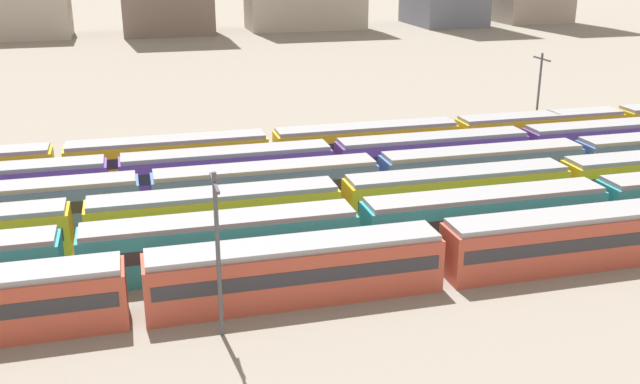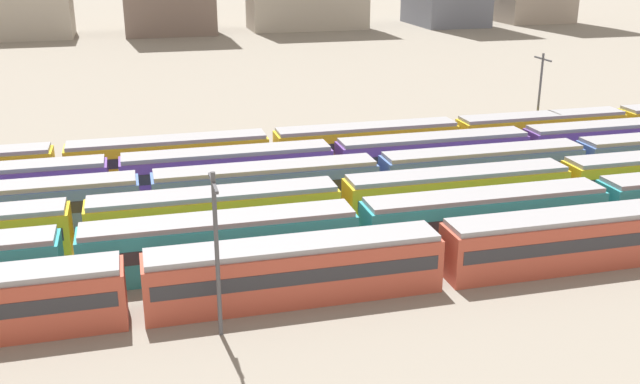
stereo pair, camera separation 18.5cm
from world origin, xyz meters
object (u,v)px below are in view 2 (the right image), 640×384
at_px(train_track_4, 525,148).
at_px(catenary_pole_0, 217,247).
at_px(train_track_3, 482,169).
at_px(train_track_1, 484,217).
at_px(train_track_5, 457,137).
at_px(catenary_pole_1, 540,93).
at_px(train_track_2, 457,193).

relative_size(train_track_4, catenary_pole_0, 11.87).
bearing_deg(train_track_4, train_track_3, -143.63).
height_order(train_track_1, train_track_5, same).
distance_m(train_track_3, catenary_pole_1, 19.02).
bearing_deg(train_track_1, train_track_2, 87.15).
height_order(train_track_3, catenary_pole_1, catenary_pole_1).
bearing_deg(train_track_3, catenary_pole_1, 45.72).
bearing_deg(train_track_5, catenary_pole_0, -133.31).
relative_size(train_track_3, catenary_pole_0, 9.87).
height_order(train_track_1, train_track_3, same).
xyz_separation_m(train_track_1, train_track_3, (5.01, 10.40, 0.00)).
height_order(train_track_2, train_track_4, same).
relative_size(train_track_3, train_track_4, 0.83).
xyz_separation_m(train_track_2, catenary_pole_0, (-20.30, -13.51, 3.38)).
bearing_deg(train_track_4, catenary_pole_0, -143.32).
distance_m(catenary_pole_0, catenary_pole_1, 49.85).
bearing_deg(train_track_2, catenary_pole_0, -146.34).
distance_m(train_track_1, catenary_pole_1, 30.09).
bearing_deg(catenary_pole_1, train_track_1, -127.22).
distance_m(train_track_3, catenary_pole_0, 31.45).
xyz_separation_m(train_track_5, catenary_pole_0, (-27.44, -29.11, 3.38)).
bearing_deg(train_track_2, train_track_5, 65.39).
bearing_deg(train_track_5, catenary_pole_1, 15.73).
relative_size(train_track_1, train_track_3, 1.00).
bearing_deg(catenary_pole_1, train_track_3, -134.28).
bearing_deg(train_track_3, train_track_2, -132.42).
bearing_deg(train_track_1, catenary_pole_1, 52.78).
height_order(train_track_2, train_track_5, same).
xyz_separation_m(train_track_2, train_track_3, (4.75, 5.20, 0.00)).
relative_size(train_track_1, train_track_4, 0.83).
bearing_deg(train_track_4, train_track_2, -138.64).
relative_size(train_track_3, train_track_5, 0.83).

